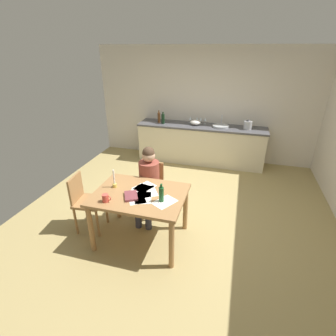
# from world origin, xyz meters

# --- Properties ---
(ground_plane) EXTENTS (5.20, 5.20, 0.04)m
(ground_plane) POSITION_xyz_m (0.00, 0.00, -0.02)
(ground_plane) COLOR tan
(wall_back) EXTENTS (5.20, 0.12, 2.60)m
(wall_back) POSITION_xyz_m (0.00, 2.60, 1.30)
(wall_back) COLOR silver
(wall_back) RESTS_ON ground
(kitchen_counter) EXTENTS (2.95, 0.64, 0.90)m
(kitchen_counter) POSITION_xyz_m (0.00, 2.24, 0.45)
(kitchen_counter) COLOR beige
(kitchen_counter) RESTS_ON ground
(dining_table) EXTENTS (1.23, 0.92, 0.76)m
(dining_table) POSITION_xyz_m (-0.35, -0.77, 0.65)
(dining_table) COLOR #9E7042
(dining_table) RESTS_ON ground
(chair_at_table) EXTENTS (0.42, 0.42, 0.86)m
(chair_at_table) POSITION_xyz_m (-0.44, -0.07, 0.48)
(chair_at_table) COLOR #9E7042
(chair_at_table) RESTS_ON ground
(person_seated) EXTENTS (0.34, 0.60, 1.19)m
(person_seated) POSITION_xyz_m (-0.43, -0.22, 0.68)
(person_seated) COLOR brown
(person_seated) RESTS_ON ground
(chair_side_empty) EXTENTS (0.44, 0.44, 0.88)m
(chair_side_empty) POSITION_xyz_m (-1.23, -0.75, 0.50)
(chair_side_empty) COLOR #9E7042
(chair_side_empty) RESTS_ON ground
(coffee_mug) EXTENTS (0.12, 0.08, 0.10)m
(coffee_mug) POSITION_xyz_m (-0.69, -1.07, 0.82)
(coffee_mug) COLOR #D84C3F
(coffee_mug) RESTS_ON dining_table
(candlestick) EXTENTS (0.06, 0.06, 0.27)m
(candlestick) POSITION_xyz_m (-0.75, -0.70, 0.84)
(candlestick) COLOR gold
(candlestick) RESTS_ON dining_table
(book_magazine) EXTENTS (0.25, 0.29, 0.03)m
(book_magazine) POSITION_xyz_m (-0.42, -0.88, 0.78)
(book_magazine) COLOR brown
(book_magazine) RESTS_ON dining_table
(paper_letter) EXTENTS (0.33, 0.36, 0.00)m
(paper_letter) POSITION_xyz_m (-0.34, -0.89, 0.77)
(paper_letter) COLOR white
(paper_letter) RESTS_ON dining_table
(paper_bill) EXTENTS (0.30, 0.35, 0.00)m
(paper_bill) POSITION_xyz_m (-0.26, -0.86, 0.77)
(paper_bill) COLOR white
(paper_bill) RESTS_ON dining_table
(paper_envelope) EXTENTS (0.33, 0.36, 0.00)m
(paper_envelope) POSITION_xyz_m (0.04, -0.87, 0.77)
(paper_envelope) COLOR white
(paper_envelope) RESTS_ON dining_table
(paper_receipt) EXTENTS (0.28, 0.34, 0.00)m
(paper_receipt) POSITION_xyz_m (-0.37, -0.66, 0.77)
(paper_receipt) COLOR white
(paper_receipt) RESTS_ON dining_table
(paper_notice) EXTENTS (0.32, 0.36, 0.00)m
(paper_notice) POSITION_xyz_m (-0.35, -0.58, 0.77)
(paper_notice) COLOR white
(paper_notice) RESTS_ON dining_table
(paper_flyer) EXTENTS (0.33, 0.36, 0.00)m
(paper_flyer) POSITION_xyz_m (-0.25, -0.69, 0.77)
(paper_flyer) COLOR white
(paper_flyer) RESTS_ON dining_table
(wine_bottle_on_table) EXTENTS (0.06, 0.06, 0.25)m
(wine_bottle_on_table) POSITION_xyz_m (-0.01, -0.87, 0.87)
(wine_bottle_on_table) COLOR #194C23
(wine_bottle_on_table) RESTS_ON dining_table
(sink_unit) EXTENTS (0.36, 0.36, 0.24)m
(sink_unit) POSITION_xyz_m (0.44, 2.24, 0.92)
(sink_unit) COLOR #B2B7BC
(sink_unit) RESTS_ON kitchen_counter
(bottle_oil) EXTENTS (0.07, 0.07, 0.29)m
(bottle_oil) POSITION_xyz_m (-1.02, 2.21, 1.02)
(bottle_oil) COLOR #593319
(bottle_oil) RESTS_ON kitchen_counter
(bottle_vinegar) EXTENTS (0.08, 0.08, 0.27)m
(bottle_vinegar) POSITION_xyz_m (-0.90, 2.16, 1.02)
(bottle_vinegar) COLOR black
(bottle_vinegar) RESTS_ON kitchen_counter
(mixing_bowl) EXTENTS (0.24, 0.24, 0.11)m
(mixing_bowl) POSITION_xyz_m (-0.15, 2.27, 0.95)
(mixing_bowl) COLOR white
(mixing_bowl) RESTS_ON kitchen_counter
(stovetop_kettle) EXTENTS (0.18, 0.18, 0.22)m
(stovetop_kettle) POSITION_xyz_m (1.02, 2.24, 1.00)
(stovetop_kettle) COLOR #B7BABF
(stovetop_kettle) RESTS_ON kitchen_counter
(wine_glass_near_sink) EXTENTS (0.07, 0.07, 0.15)m
(wine_glass_near_sink) POSITION_xyz_m (0.06, 2.39, 1.01)
(wine_glass_near_sink) COLOR silver
(wine_glass_near_sink) RESTS_ON kitchen_counter
(wine_glass_by_kettle) EXTENTS (0.07, 0.07, 0.15)m
(wine_glass_by_kettle) POSITION_xyz_m (-0.05, 2.39, 1.01)
(wine_glass_by_kettle) COLOR silver
(wine_glass_by_kettle) RESTS_ON kitchen_counter
(wine_glass_back_left) EXTENTS (0.07, 0.07, 0.15)m
(wine_glass_back_left) POSITION_xyz_m (-0.13, 2.39, 1.01)
(wine_glass_back_left) COLOR silver
(wine_glass_back_left) RESTS_ON kitchen_counter
(wine_glass_back_right) EXTENTS (0.07, 0.07, 0.15)m
(wine_glass_back_right) POSITION_xyz_m (-0.29, 2.39, 1.01)
(wine_glass_back_right) COLOR silver
(wine_glass_back_right) RESTS_ON kitchen_counter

